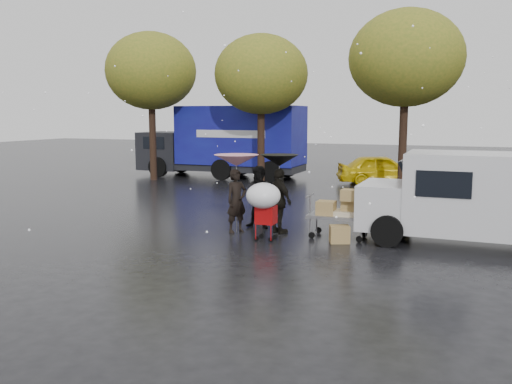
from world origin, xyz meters
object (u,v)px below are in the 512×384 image
at_px(person_pink, 237,201).
at_px(shopping_cart, 264,199).
at_px(blue_truck, 225,142).
at_px(yellow_taxi, 382,169).
at_px(person_black, 279,201).
at_px(vendor_cart, 342,210).
at_px(white_van, 472,197).

bearing_deg(person_pink, shopping_cart, -94.17).
bearing_deg(blue_truck, yellow_taxi, 1.13).
bearing_deg(person_black, person_pink, 52.30).
distance_m(person_pink, person_black, 1.12).
relative_size(shopping_cart, yellow_taxi, 0.38).
xyz_separation_m(person_pink, blue_truck, (-5.67, 11.41, 0.92)).
bearing_deg(person_pink, vendor_cart, -51.63).
distance_m(person_pink, shopping_cart, 1.31).
height_order(shopping_cart, white_van, white_van).
bearing_deg(shopping_cart, white_van, 18.46).
relative_size(vendor_cart, white_van, 0.31).
xyz_separation_m(shopping_cart, white_van, (4.70, 1.57, 0.10)).
bearing_deg(yellow_taxi, white_van, 176.60).
height_order(vendor_cart, blue_truck, blue_truck).
bearing_deg(vendor_cart, blue_truck, 127.24).
bearing_deg(vendor_cart, yellow_taxi, 93.96).
relative_size(person_pink, blue_truck, 0.20).
relative_size(person_pink, yellow_taxi, 0.43).
relative_size(person_black, shopping_cart, 1.17).
distance_m(vendor_cart, yellow_taxi, 11.23).
relative_size(person_pink, person_black, 0.98).
xyz_separation_m(person_black, white_van, (4.68, 0.51, 0.31)).
distance_m(vendor_cart, white_van, 3.09).
height_order(vendor_cart, yellow_taxi, yellow_taxi).
xyz_separation_m(person_pink, yellow_taxi, (1.96, 11.56, -0.18)).
height_order(shopping_cart, blue_truck, blue_truck).
bearing_deg(person_black, shopping_cart, 124.69).
height_order(person_black, white_van, white_van).
bearing_deg(white_van, blue_truck, 137.20).
height_order(blue_truck, yellow_taxi, blue_truck).
bearing_deg(shopping_cart, vendor_cart, 33.14).
distance_m(person_black, yellow_taxi, 11.28).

